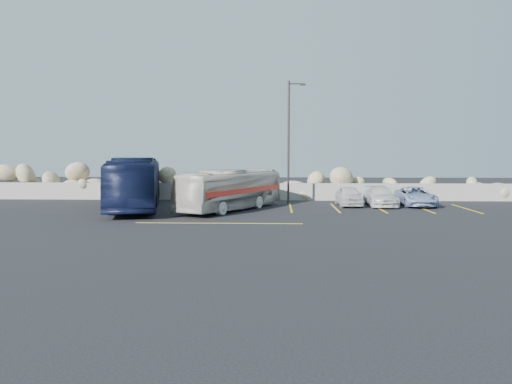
{
  "coord_description": "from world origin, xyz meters",
  "views": [
    {
      "loc": [
        1.81,
        -23.22,
        3.35
      ],
      "look_at": [
        0.61,
        4.0,
        1.2
      ],
      "focal_mm": 35.0,
      "sensor_mm": 36.0,
      "label": 1
    }
  ],
  "objects_px": {
    "lamppost": "(289,138)",
    "vintage_bus": "(231,190)",
    "tour_coach": "(135,183)",
    "car_c": "(380,196)",
    "car_a": "(349,196)",
    "car_d": "(415,196)"
  },
  "relations": [
    {
      "from": "lamppost",
      "to": "tour_coach",
      "type": "distance_m",
      "value": 10.23
    },
    {
      "from": "car_c",
      "to": "car_d",
      "type": "height_order",
      "value": "same"
    },
    {
      "from": "car_a",
      "to": "car_d",
      "type": "distance_m",
      "value": 4.19
    },
    {
      "from": "vintage_bus",
      "to": "car_c",
      "type": "relative_size",
      "value": 2.07
    },
    {
      "from": "vintage_bus",
      "to": "tour_coach",
      "type": "relative_size",
      "value": 0.78
    },
    {
      "from": "vintage_bus",
      "to": "car_a",
      "type": "xyz_separation_m",
      "value": [
        7.23,
        2.75,
        -0.57
      ]
    },
    {
      "from": "car_a",
      "to": "car_c",
      "type": "distance_m",
      "value": 1.97
    },
    {
      "from": "vintage_bus",
      "to": "car_c",
      "type": "distance_m",
      "value": 9.6
    },
    {
      "from": "lamppost",
      "to": "vintage_bus",
      "type": "height_order",
      "value": "lamppost"
    },
    {
      "from": "lamppost",
      "to": "car_a",
      "type": "relative_size",
      "value": 2.21
    },
    {
      "from": "tour_coach",
      "to": "car_a",
      "type": "height_order",
      "value": "tour_coach"
    },
    {
      "from": "vintage_bus",
      "to": "car_a",
      "type": "distance_m",
      "value": 7.76
    },
    {
      "from": "tour_coach",
      "to": "car_c",
      "type": "relative_size",
      "value": 2.68
    },
    {
      "from": "car_a",
      "to": "car_d",
      "type": "height_order",
      "value": "car_a"
    },
    {
      "from": "car_a",
      "to": "lamppost",
      "type": "bearing_deg",
      "value": 163.37
    },
    {
      "from": "vintage_bus",
      "to": "car_d",
      "type": "height_order",
      "value": "vintage_bus"
    },
    {
      "from": "lamppost",
      "to": "car_c",
      "type": "height_order",
      "value": "lamppost"
    },
    {
      "from": "car_c",
      "to": "car_d",
      "type": "bearing_deg",
      "value": 4.42
    },
    {
      "from": "lamppost",
      "to": "vintage_bus",
      "type": "relative_size",
      "value": 0.94
    },
    {
      "from": "car_c",
      "to": "car_d",
      "type": "distance_m",
      "value": 2.23
    },
    {
      "from": "car_c",
      "to": "car_d",
      "type": "relative_size",
      "value": 0.96
    },
    {
      "from": "car_d",
      "to": "car_a",
      "type": "bearing_deg",
      "value": -177.78
    }
  ]
}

